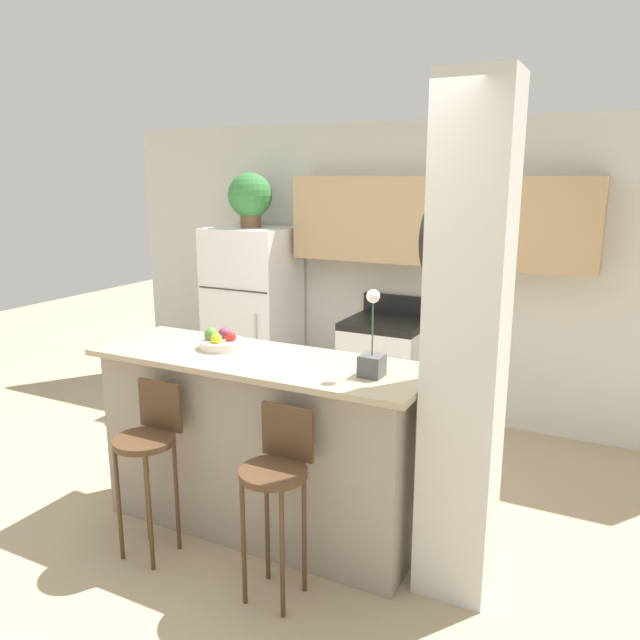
{
  "coord_description": "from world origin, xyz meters",
  "views": [
    {
      "loc": [
        1.88,
        -2.89,
        2.1
      ],
      "look_at": [
        0.0,
        0.79,
        1.14
      ],
      "focal_mm": 35.0,
      "sensor_mm": 36.0,
      "label": 1
    }
  ],
  "objects_px": {
    "bar_stool_left": "(149,444)",
    "potted_plant_on_fridge": "(250,197)",
    "orchid_vase": "(372,354)",
    "trash_bin": "(298,396)",
    "fruit_bowl": "(221,341)",
    "refrigerator": "(253,315)",
    "bar_stool_right": "(277,475)",
    "stove_range": "(385,371)"
  },
  "relations": [
    {
      "from": "bar_stool_left",
      "to": "potted_plant_on_fridge",
      "type": "bearing_deg",
      "value": 109.93
    },
    {
      "from": "bar_stool_left",
      "to": "potted_plant_on_fridge",
      "type": "relative_size",
      "value": 2.02
    },
    {
      "from": "orchid_vase",
      "to": "trash_bin",
      "type": "height_order",
      "value": "orchid_vase"
    },
    {
      "from": "bar_stool_left",
      "to": "fruit_bowl",
      "type": "distance_m",
      "value": 0.72
    },
    {
      "from": "trash_bin",
      "to": "refrigerator",
      "type": "bearing_deg",
      "value": 159.78
    },
    {
      "from": "orchid_vase",
      "to": "fruit_bowl",
      "type": "xyz_separation_m",
      "value": [
        -1.02,
        0.09,
        -0.08
      ]
    },
    {
      "from": "bar_stool_right",
      "to": "orchid_vase",
      "type": "xyz_separation_m",
      "value": [
        0.31,
        0.45,
        0.55
      ]
    },
    {
      "from": "bar_stool_right",
      "to": "trash_bin",
      "type": "height_order",
      "value": "bar_stool_right"
    },
    {
      "from": "trash_bin",
      "to": "bar_stool_left",
      "type": "bearing_deg",
      "value": -82.93
    },
    {
      "from": "trash_bin",
      "to": "potted_plant_on_fridge",
      "type": "bearing_deg",
      "value": 159.77
    },
    {
      "from": "refrigerator",
      "to": "bar_stool_right",
      "type": "height_order",
      "value": "refrigerator"
    },
    {
      "from": "bar_stool_right",
      "to": "fruit_bowl",
      "type": "relative_size",
      "value": 3.71
    },
    {
      "from": "fruit_bowl",
      "to": "stove_range",
      "type": "bearing_deg",
      "value": 79.28
    },
    {
      "from": "potted_plant_on_fridge",
      "to": "orchid_vase",
      "type": "distance_m",
      "value": 2.87
    },
    {
      "from": "potted_plant_on_fridge",
      "to": "orchid_vase",
      "type": "bearing_deg",
      "value": -44.16
    },
    {
      "from": "orchid_vase",
      "to": "bar_stool_right",
      "type": "bearing_deg",
      "value": -124.21
    },
    {
      "from": "potted_plant_on_fridge",
      "to": "bar_stool_left",
      "type": "bearing_deg",
      "value": -70.07
    },
    {
      "from": "refrigerator",
      "to": "stove_range",
      "type": "relative_size",
      "value": 1.53
    },
    {
      "from": "bar_stool_left",
      "to": "trash_bin",
      "type": "relative_size",
      "value": 2.6
    },
    {
      "from": "stove_range",
      "to": "fruit_bowl",
      "type": "bearing_deg",
      "value": -100.72
    },
    {
      "from": "bar_stool_left",
      "to": "fruit_bowl",
      "type": "bearing_deg",
      "value": 78.62
    },
    {
      "from": "stove_range",
      "to": "orchid_vase",
      "type": "distance_m",
      "value": 2.19
    },
    {
      "from": "stove_range",
      "to": "trash_bin",
      "type": "xyz_separation_m",
      "value": [
        -0.73,
        -0.24,
        -0.27
      ]
    },
    {
      "from": "stove_range",
      "to": "trash_bin",
      "type": "bearing_deg",
      "value": -161.99
    },
    {
      "from": "bar_stool_right",
      "to": "trash_bin",
      "type": "bearing_deg",
      "value": 116.67
    },
    {
      "from": "orchid_vase",
      "to": "fruit_bowl",
      "type": "height_order",
      "value": "orchid_vase"
    },
    {
      "from": "refrigerator",
      "to": "trash_bin",
      "type": "bearing_deg",
      "value": -20.22
    },
    {
      "from": "potted_plant_on_fridge",
      "to": "orchid_vase",
      "type": "xyz_separation_m",
      "value": [
        1.99,
        -1.94,
        -0.7
      ]
    },
    {
      "from": "refrigerator",
      "to": "fruit_bowl",
      "type": "relative_size",
      "value": 6.15
    },
    {
      "from": "bar_stool_left",
      "to": "trash_bin",
      "type": "bearing_deg",
      "value": 97.07
    },
    {
      "from": "orchid_vase",
      "to": "trash_bin",
      "type": "distance_m",
      "value": 2.43
    },
    {
      "from": "refrigerator",
      "to": "trash_bin",
      "type": "relative_size",
      "value": 4.3
    },
    {
      "from": "trash_bin",
      "to": "fruit_bowl",
      "type": "bearing_deg",
      "value": -76.91
    },
    {
      "from": "bar_stool_right",
      "to": "refrigerator",
      "type": "bearing_deg",
      "value": 125.23
    },
    {
      "from": "potted_plant_on_fridge",
      "to": "trash_bin",
      "type": "xyz_separation_m",
      "value": [
        0.6,
        -0.22,
        -1.72
      ]
    },
    {
      "from": "bar_stool_right",
      "to": "bar_stool_left",
      "type": "bearing_deg",
      "value": 180.0
    },
    {
      "from": "stove_range",
      "to": "bar_stool_left",
      "type": "xyz_separation_m",
      "value": [
        -0.46,
        -2.41,
        0.2
      ]
    },
    {
      "from": "refrigerator",
      "to": "bar_stool_right",
      "type": "distance_m",
      "value": 2.93
    },
    {
      "from": "refrigerator",
      "to": "potted_plant_on_fridge",
      "type": "height_order",
      "value": "potted_plant_on_fridge"
    },
    {
      "from": "bar_stool_right",
      "to": "orchid_vase",
      "type": "distance_m",
      "value": 0.77
    },
    {
      "from": "trash_bin",
      "to": "orchid_vase",
      "type": "bearing_deg",
      "value": -50.87
    },
    {
      "from": "refrigerator",
      "to": "bar_stool_left",
      "type": "height_order",
      "value": "refrigerator"
    }
  ]
}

